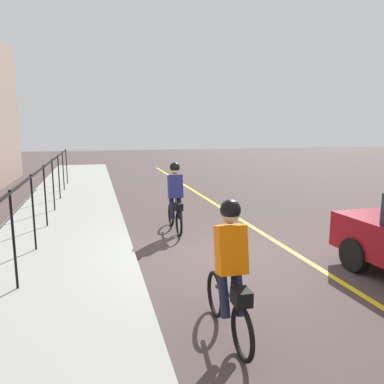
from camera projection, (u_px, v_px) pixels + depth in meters
The scene contains 6 objects.
ground_plane at pixel (221, 256), 7.80m from camera, with size 80.00×80.00×0.00m, color #453836.
lane_line_centre at pixel (289, 250), 8.21m from camera, with size 36.00×0.12×0.01m, color yellow.
sidewalk at pixel (51, 268), 6.93m from camera, with size 40.00×3.20×0.15m, color gray.
iron_fence at pixel (32, 194), 7.57m from camera, with size 19.85×0.04×1.60m.
cyclist_lead at pixel (175, 198), 9.50m from camera, with size 1.71×0.37×1.83m.
cyclist_follow at pixel (230, 271), 4.60m from camera, with size 1.71×0.37×1.83m.
Camera 1 is at (-7.05, 2.51, 2.67)m, focal length 34.37 mm.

